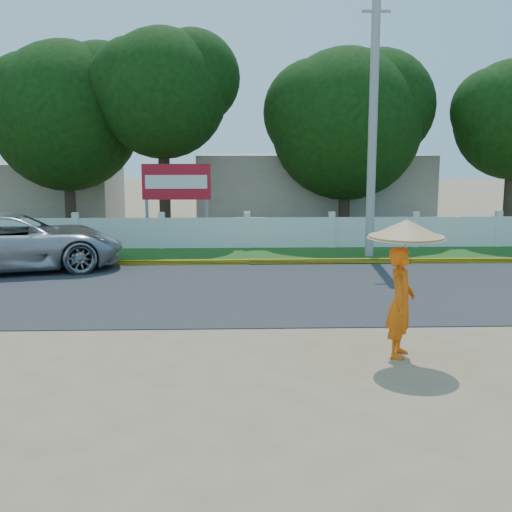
{
  "coord_description": "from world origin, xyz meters",
  "views": [
    {
      "loc": [
        -0.46,
        -11.27,
        3.58
      ],
      "look_at": [
        0.0,
        2.0,
        1.3
      ],
      "focal_mm": 45.0,
      "sensor_mm": 36.0,
      "label": 1
    }
  ],
  "objects_px": {
    "utility_pole": "(373,125)",
    "vehicle": "(15,242)",
    "billboard": "(176,186)",
    "monk_with_parasol": "(403,268)"
  },
  "relations": [
    {
      "from": "vehicle",
      "to": "billboard",
      "type": "xyz_separation_m",
      "value": [
        4.26,
        4.96,
        1.29
      ]
    },
    {
      "from": "monk_with_parasol",
      "to": "billboard",
      "type": "bearing_deg",
      "value": 110.83
    },
    {
      "from": "vehicle",
      "to": "monk_with_parasol",
      "type": "relative_size",
      "value": 2.57
    },
    {
      "from": "vehicle",
      "to": "monk_with_parasol",
      "type": "bearing_deg",
      "value": -147.35
    },
    {
      "from": "utility_pole",
      "to": "monk_with_parasol",
      "type": "height_order",
      "value": "utility_pole"
    },
    {
      "from": "billboard",
      "to": "vehicle",
      "type": "bearing_deg",
      "value": -130.65
    },
    {
      "from": "utility_pole",
      "to": "vehicle",
      "type": "height_order",
      "value": "utility_pole"
    },
    {
      "from": "utility_pole",
      "to": "vehicle",
      "type": "xyz_separation_m",
      "value": [
        -10.79,
        -2.04,
        -3.4
      ]
    },
    {
      "from": "vehicle",
      "to": "billboard",
      "type": "distance_m",
      "value": 6.67
    },
    {
      "from": "utility_pole",
      "to": "billboard",
      "type": "xyz_separation_m",
      "value": [
        -6.53,
        2.92,
        -2.11
      ]
    }
  ]
}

